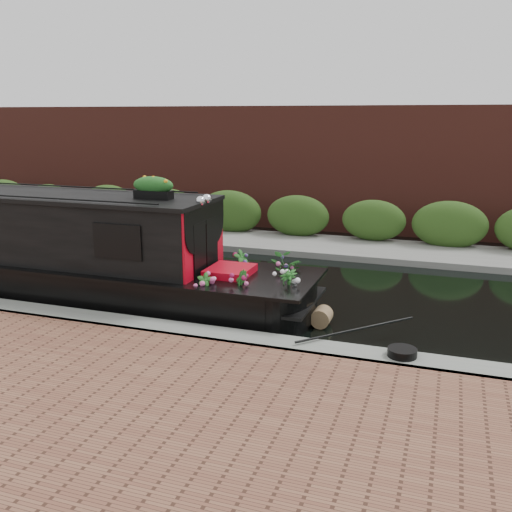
% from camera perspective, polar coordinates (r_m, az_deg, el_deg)
% --- Properties ---
extents(ground, '(80.00, 80.00, 0.00)m').
position_cam_1_polar(ground, '(12.72, -2.11, -3.05)').
color(ground, black).
rests_on(ground, ground).
extents(near_bank_coping, '(40.00, 0.60, 0.50)m').
position_cam_1_polar(near_bank_coping, '(9.89, -9.09, -8.31)').
color(near_bank_coping, gray).
rests_on(near_bank_coping, ground).
extents(near_bank_pavers, '(40.00, 7.00, 0.50)m').
position_cam_1_polar(near_bank_pavers, '(7.22, -23.74, -18.35)').
color(near_bank_pavers, brown).
rests_on(near_bank_pavers, ground).
extents(far_bank_path, '(40.00, 2.40, 0.34)m').
position_cam_1_polar(far_bank_path, '(16.57, 3.14, 0.97)').
color(far_bank_path, gray).
rests_on(far_bank_path, ground).
extents(far_hedge, '(40.00, 1.10, 2.80)m').
position_cam_1_polar(far_hedge, '(17.42, 3.96, 1.60)').
color(far_hedge, '#2C4D19').
rests_on(far_hedge, ground).
extents(far_brick_wall, '(40.00, 1.00, 8.00)m').
position_cam_1_polar(far_brick_wall, '(19.41, 5.59, 2.84)').
color(far_brick_wall, '#5E2820').
rests_on(far_brick_wall, ground).
extents(narrowboat, '(11.89, 2.11, 2.81)m').
position_cam_1_polar(narrowboat, '(13.06, -21.66, 0.18)').
color(narrowboat, black).
rests_on(narrowboat, ground).
extents(rope_fender, '(0.34, 0.39, 0.34)m').
position_cam_1_polar(rope_fender, '(10.40, 6.60, -6.06)').
color(rope_fender, olive).
rests_on(rope_fender, ground).
extents(coiled_mooring_rope, '(0.43, 0.43, 0.12)m').
position_cam_1_polar(coiled_mooring_rope, '(8.79, 14.41, -9.31)').
color(coiled_mooring_rope, black).
rests_on(coiled_mooring_rope, near_bank_coping).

